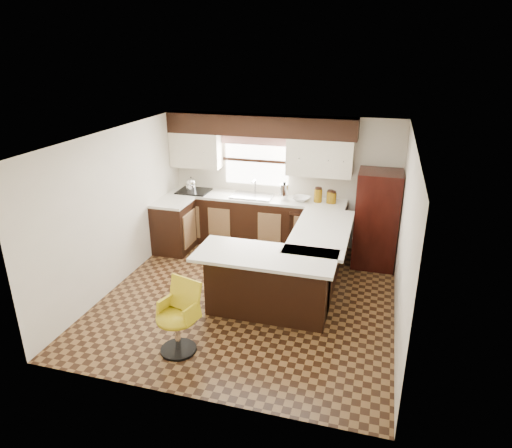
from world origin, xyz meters
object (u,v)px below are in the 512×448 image
(refrigerator, at_px, (377,219))
(bar_chair, at_px, (176,319))
(peninsula_long, at_px, (317,259))
(peninsula_return, at_px, (268,284))

(refrigerator, bearing_deg, bar_chair, -125.06)
(peninsula_long, distance_m, refrigerator, 1.37)
(peninsula_return, distance_m, refrigerator, 2.44)
(peninsula_long, distance_m, bar_chair, 2.52)
(bar_chair, bearing_deg, peninsula_long, 73.16)
(refrigerator, distance_m, bar_chair, 3.85)
(peninsula_long, bearing_deg, refrigerator, 50.97)
(peninsula_long, bearing_deg, bar_chair, -122.98)
(peninsula_long, relative_size, bar_chair, 2.14)
(peninsula_return, bearing_deg, refrigerator, 55.87)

